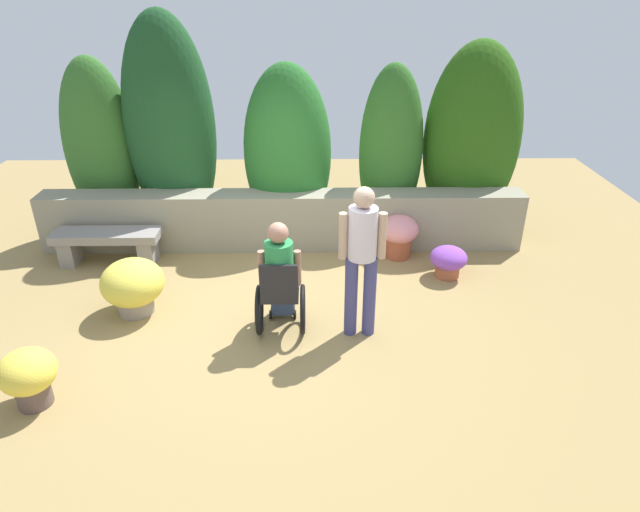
# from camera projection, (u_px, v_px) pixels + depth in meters

# --- Properties ---
(ground_plane) EXTENTS (12.33, 12.33, 0.00)m
(ground_plane) POSITION_uv_depth(u_px,v_px,m) (276.00, 317.00, 6.43)
(ground_plane) COLOR #987E4D
(stone_retaining_wall) EXTENTS (6.86, 0.44, 0.83)m
(stone_retaining_wall) POSITION_uv_depth(u_px,v_px,m) (283.00, 220.00, 7.92)
(stone_retaining_wall) COLOR gray
(stone_retaining_wall) RESTS_ON ground
(hedge_backdrop) EXTENTS (6.71, 1.15, 3.20)m
(hedge_backdrop) POSITION_uv_depth(u_px,v_px,m) (293.00, 142.00, 7.99)
(hedge_backdrop) COLOR #346928
(hedge_backdrop) RESTS_ON ground
(stone_bench) EXTENTS (1.43, 0.42, 0.48)m
(stone_bench) POSITION_uv_depth(u_px,v_px,m) (108.00, 242.00, 7.49)
(stone_bench) COLOR gray
(stone_bench) RESTS_ON ground
(person_in_wheelchair) EXTENTS (0.53, 0.66, 1.33)m
(person_in_wheelchair) POSITION_uv_depth(u_px,v_px,m) (280.00, 281.00, 5.93)
(person_in_wheelchair) COLOR black
(person_in_wheelchair) RESTS_ON ground
(person_standing_companion) EXTENTS (0.49, 0.30, 1.72)m
(person_standing_companion) POSITION_uv_depth(u_px,v_px,m) (362.00, 253.00, 5.70)
(person_standing_companion) COLOR #42417A
(person_standing_companion) RESTS_ON ground
(flower_pot_purple_near) EXTENTS (0.72, 0.72, 0.67)m
(flower_pot_purple_near) POSITION_uv_depth(u_px,v_px,m) (133.00, 285.00, 6.37)
(flower_pot_purple_near) COLOR gray
(flower_pot_purple_near) RESTS_ON ground
(flower_pot_terracotta_by_wall) EXTENTS (0.51, 0.51, 0.58)m
(flower_pot_terracotta_by_wall) POSITION_uv_depth(u_px,v_px,m) (28.00, 376.00, 4.99)
(flower_pot_terracotta_by_wall) COLOR brown
(flower_pot_terracotta_by_wall) RESTS_ON ground
(flower_pot_red_accent) EXTENTS (0.48, 0.48, 0.42)m
(flower_pot_red_accent) POSITION_uv_depth(u_px,v_px,m) (448.00, 260.00, 7.20)
(flower_pot_red_accent) COLOR #A25536
(flower_pot_red_accent) RESTS_ON ground
(flower_pot_small_foreground) EXTENTS (0.54, 0.54, 0.61)m
(flower_pot_small_foreground) POSITION_uv_depth(u_px,v_px,m) (399.00, 234.00, 7.66)
(flower_pot_small_foreground) COLOR #AA5032
(flower_pot_small_foreground) RESTS_ON ground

